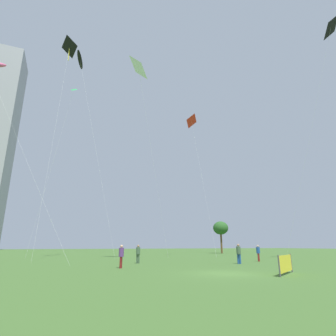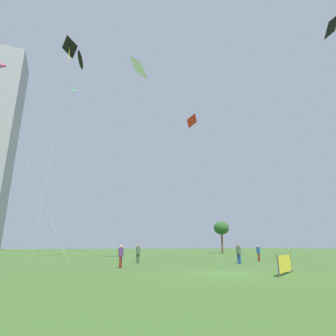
{
  "view_description": "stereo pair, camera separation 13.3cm",
  "coord_description": "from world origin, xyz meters",
  "px_view_note": "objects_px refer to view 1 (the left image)",
  "views": [
    {
      "loc": [
        -10.55,
        -15.41,
        1.71
      ],
      "look_at": [
        1.31,
        12.52,
        10.4
      ],
      "focal_mm": 29.0,
      "sensor_mm": 36.0,
      "label": 1
    },
    {
      "loc": [
        -10.43,
        -15.46,
        1.71
      ],
      "look_at": [
        1.31,
        12.52,
        10.4
      ],
      "focal_mm": 29.0,
      "sensor_mm": 36.0,
      "label": 2
    }
  ],
  "objects_px": {
    "person_standing_2": "(121,255)",
    "kite_flying_3": "(139,68)",
    "person_standing_3": "(138,253)",
    "kite_flying_4": "(70,48)",
    "park_tree_1": "(221,228)",
    "event_banner": "(286,264)",
    "kite_flying_0": "(331,29)",
    "kite_flying_2": "(73,92)",
    "person_standing_1": "(239,252)",
    "kite_flying_1": "(191,122)",
    "person_standing_0": "(258,252)",
    "kite_flying_6": "(80,60)"
  },
  "relations": [
    {
      "from": "person_standing_2",
      "to": "kite_flying_3",
      "type": "distance_m",
      "value": 27.67
    },
    {
      "from": "person_standing_3",
      "to": "kite_flying_4",
      "type": "xyz_separation_m",
      "value": [
        -8.65,
        11.84,
        30.73
      ]
    },
    {
      "from": "park_tree_1",
      "to": "event_banner",
      "type": "xyz_separation_m",
      "value": [
        -22.89,
        -41.12,
        -4.95
      ]
    },
    {
      "from": "person_standing_2",
      "to": "kite_flying_0",
      "type": "relative_size",
      "value": 0.06
    },
    {
      "from": "person_standing_3",
      "to": "kite_flying_2",
      "type": "xyz_separation_m",
      "value": [
        -7.33,
        15.7,
        25.36
      ]
    },
    {
      "from": "kite_flying_0",
      "to": "kite_flying_4",
      "type": "xyz_separation_m",
      "value": [
        -33.06,
        19.7,
        1.15
      ]
    },
    {
      "from": "person_standing_1",
      "to": "kite_flying_1",
      "type": "relative_size",
      "value": 0.07
    },
    {
      "from": "person_standing_3",
      "to": "kite_flying_3",
      "type": "xyz_separation_m",
      "value": [
        0.91,
        5.25,
        25.31
      ]
    },
    {
      "from": "person_standing_3",
      "to": "park_tree_1",
      "type": "height_order",
      "value": "park_tree_1"
    },
    {
      "from": "person_standing_3",
      "to": "kite_flying_0",
      "type": "relative_size",
      "value": 0.06
    },
    {
      "from": "kite_flying_1",
      "to": "person_standing_3",
      "type": "bearing_deg",
      "value": -135.38
    },
    {
      "from": "person_standing_0",
      "to": "person_standing_1",
      "type": "bearing_deg",
      "value": 176.48
    },
    {
      "from": "kite_flying_0",
      "to": "kite_flying_1",
      "type": "bearing_deg",
      "value": 116.1
    },
    {
      "from": "park_tree_1",
      "to": "kite_flying_1",
      "type": "bearing_deg",
      "value": -136.54
    },
    {
      "from": "kite_flying_0",
      "to": "kite_flying_3",
      "type": "xyz_separation_m",
      "value": [
        -23.5,
        13.11,
        -4.27
      ]
    },
    {
      "from": "person_standing_0",
      "to": "kite_flying_6",
      "type": "distance_m",
      "value": 43.13
    },
    {
      "from": "kite_flying_0",
      "to": "kite_flying_4",
      "type": "height_order",
      "value": "kite_flying_4"
    },
    {
      "from": "person_standing_2",
      "to": "kite_flying_0",
      "type": "height_order",
      "value": "kite_flying_0"
    },
    {
      "from": "person_standing_2",
      "to": "person_standing_3",
      "type": "xyz_separation_m",
      "value": [
        2.98,
        5.22,
        0.01
      ]
    },
    {
      "from": "kite_flying_0",
      "to": "event_banner",
      "type": "bearing_deg",
      "value": -162.5
    },
    {
      "from": "person_standing_0",
      "to": "kite_flying_3",
      "type": "bearing_deg",
      "value": 117.43
    },
    {
      "from": "event_banner",
      "to": "kite_flying_0",
      "type": "bearing_deg",
      "value": 17.5
    },
    {
      "from": "person_standing_0",
      "to": "person_standing_1",
      "type": "xyz_separation_m",
      "value": [
        -4.68,
        -2.65,
        0.05
      ]
    },
    {
      "from": "kite_flying_6",
      "to": "kite_flying_3",
      "type": "bearing_deg",
      "value": -57.43
    },
    {
      "from": "person_standing_0",
      "to": "kite_flying_1",
      "type": "height_order",
      "value": "kite_flying_1"
    },
    {
      "from": "person_standing_0",
      "to": "person_standing_3",
      "type": "distance_m",
      "value": 13.65
    },
    {
      "from": "kite_flying_2",
      "to": "kite_flying_3",
      "type": "bearing_deg",
      "value": -51.76
    },
    {
      "from": "kite_flying_3",
      "to": "kite_flying_4",
      "type": "bearing_deg",
      "value": 145.42
    },
    {
      "from": "event_banner",
      "to": "kite_flying_3",
      "type": "bearing_deg",
      "value": 102.81
    },
    {
      "from": "person_standing_2",
      "to": "kite_flying_1",
      "type": "relative_size",
      "value": 0.07
    },
    {
      "from": "kite_flying_3",
      "to": "kite_flying_4",
      "type": "distance_m",
      "value": 12.81
    },
    {
      "from": "kite_flying_0",
      "to": "kite_flying_6",
      "type": "xyz_separation_m",
      "value": [
        -31.13,
        25.06,
        3.36
      ]
    },
    {
      "from": "person_standing_2",
      "to": "kite_flying_2",
      "type": "bearing_deg",
      "value": -138.41
    },
    {
      "from": "person_standing_1",
      "to": "kite_flying_3",
      "type": "height_order",
      "value": "kite_flying_3"
    },
    {
      "from": "kite_flying_1",
      "to": "kite_flying_2",
      "type": "bearing_deg",
      "value": 174.56
    },
    {
      "from": "person_standing_0",
      "to": "person_standing_2",
      "type": "bearing_deg",
      "value": 158.34
    },
    {
      "from": "person_standing_1",
      "to": "event_banner",
      "type": "distance_m",
      "value": 10.02
    },
    {
      "from": "kite_flying_6",
      "to": "event_banner",
      "type": "distance_m",
      "value": 47.14
    },
    {
      "from": "kite_flying_0",
      "to": "event_banner",
      "type": "xyz_separation_m",
      "value": [
        -19.15,
        -6.04,
        -29.98
      ]
    },
    {
      "from": "person_standing_0",
      "to": "person_standing_3",
      "type": "xyz_separation_m",
      "value": [
        -13.52,
        1.9,
        0.0
      ]
    },
    {
      "from": "kite_flying_1",
      "to": "kite_flying_2",
      "type": "height_order",
      "value": "kite_flying_2"
    },
    {
      "from": "person_standing_2",
      "to": "kite_flying_3",
      "type": "relative_size",
      "value": 0.06
    },
    {
      "from": "person_standing_0",
      "to": "person_standing_1",
      "type": "relative_size",
      "value": 0.95
    },
    {
      "from": "event_banner",
      "to": "person_standing_2",
      "type": "bearing_deg",
      "value": 133.49
    },
    {
      "from": "person_standing_1",
      "to": "kite_flying_4",
      "type": "xyz_separation_m",
      "value": [
        -17.49,
        16.38,
        30.68
      ]
    },
    {
      "from": "person_standing_3",
      "to": "kite_flying_6",
      "type": "bearing_deg",
      "value": 140.43
    },
    {
      "from": "kite_flying_0",
      "to": "kite_flying_4",
      "type": "relative_size",
      "value": 0.97
    },
    {
      "from": "kite_flying_0",
      "to": "kite_flying_2",
      "type": "xyz_separation_m",
      "value": [
        -31.74,
        23.56,
        -4.22
      ]
    },
    {
      "from": "person_standing_2",
      "to": "kite_flying_0",
      "type": "xyz_separation_m",
      "value": [
        27.39,
        -2.65,
        29.59
      ]
    },
    {
      "from": "person_standing_0",
      "to": "person_standing_2",
      "type": "xyz_separation_m",
      "value": [
        -16.5,
        -3.32,
        -0.01
      ]
    }
  ]
}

